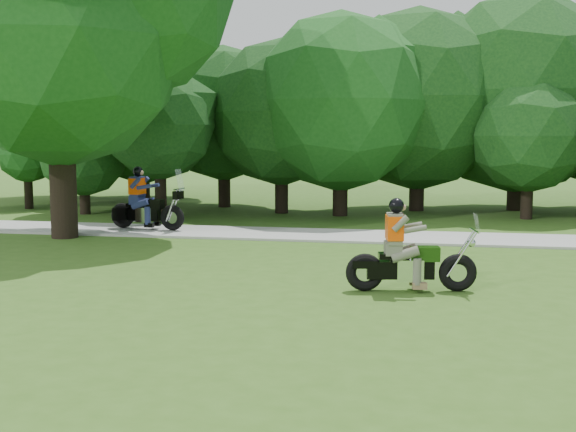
{
  "coord_description": "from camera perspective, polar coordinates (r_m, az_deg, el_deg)",
  "views": [
    {
      "loc": [
        -1.29,
        -10.71,
        2.75
      ],
      "look_at": [
        -3.88,
        2.89,
        1.13
      ],
      "focal_mm": 45.0,
      "sensor_mm": 36.0,
      "label": 1
    }
  ],
  "objects": [
    {
      "name": "touring_motorcycle",
      "position": [
        20.37,
        -11.43,
        0.75
      ],
      "size": [
        2.28,
        0.89,
        1.74
      ],
      "rotation": [
        0.0,
        0.0,
        -0.15
      ],
      "color": "black",
      "rests_on": "walkway"
    },
    {
      "name": "big_tree_west",
      "position": [
        20.07,
        -17.4,
        15.0
      ],
      "size": [
        8.64,
        6.56,
        9.96
      ],
      "color": "black",
      "rests_on": "ground"
    },
    {
      "name": "walkway",
      "position": [
        18.95,
        14.58,
        -1.78
      ],
      "size": [
        60.0,
        2.2,
        0.06
      ],
      "primitive_type": "cube",
      "color": "gray",
      "rests_on": "ground"
    },
    {
      "name": "ground",
      "position": [
        11.13,
        17.25,
        -7.92
      ],
      "size": [
        100.0,
        100.0,
        0.0
      ],
      "primitive_type": "plane",
      "color": "#325719",
      "rests_on": "ground"
    },
    {
      "name": "tree_line",
      "position": [
        25.62,
        16.21,
        8.45
      ],
      "size": [
        39.4,
        12.33,
        7.53
      ],
      "color": "black",
      "rests_on": "ground"
    },
    {
      "name": "chopper_motorcycle",
      "position": [
        12.6,
        9.23,
        -3.23
      ],
      "size": [
        2.26,
        0.77,
        1.62
      ],
      "rotation": [
        0.0,
        0.0,
        0.17
      ],
      "color": "black",
      "rests_on": "ground"
    }
  ]
}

